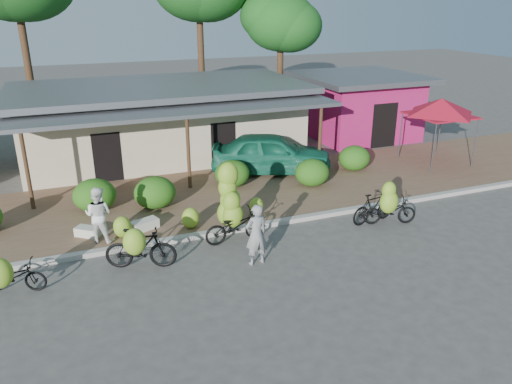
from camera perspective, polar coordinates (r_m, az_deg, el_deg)
ground at (r=14.19m, az=-1.28°, el=-8.07°), size 100.00×100.00×0.00m
sidewalk at (r=18.49m, az=-6.67°, el=-0.79°), size 60.00×6.00×0.12m
curb at (r=15.84m, az=-3.80°, el=-4.53°), size 60.00×0.25×0.15m
shop_main at (r=23.54m, az=-10.68°, el=8.04°), size 13.00×8.50×3.35m
shop_pink at (r=27.51m, az=11.55°, el=9.74°), size 6.00×6.00×3.25m
tree_near_right at (r=28.69m, az=2.40°, el=19.03°), size 4.11×3.91×7.40m
hedge_1 at (r=17.89m, az=-17.98°, el=-0.34°), size 1.45×1.30×1.13m
hedge_2 at (r=17.59m, az=-11.48°, el=-0.07°), size 1.44×1.30×1.12m
hedge_3 at (r=19.26m, az=-2.74°, el=2.12°), size 1.35×1.22×1.06m
hedge_4 at (r=19.46m, az=6.43°, el=2.21°), size 1.36×1.22×1.06m
hedge_5 at (r=21.55m, az=11.17°, el=3.83°), size 1.36×1.23×1.06m
red_canopy at (r=23.11m, az=20.40°, el=9.11°), size 3.50×3.50×2.86m
bike_far_left at (r=13.92m, az=-26.30°, el=-8.56°), size 1.72×1.40×1.29m
bike_left at (r=13.92m, az=-13.14°, el=-6.19°), size 2.03×1.45×1.48m
bike_center at (r=15.20m, az=-2.72°, el=-2.28°), size 1.97×1.20×2.38m
bike_right at (r=16.69m, az=13.73°, el=-1.46°), size 1.78×1.28×1.62m
bike_far_right at (r=16.91m, az=15.02°, el=-2.09°), size 1.84×1.10×0.91m
loose_banana_a at (r=15.75m, az=-15.05°, el=-3.87°), size 0.54×0.46×0.68m
loose_banana_b at (r=15.92m, az=-7.50°, el=-2.97°), size 0.56×0.47×0.69m
loose_banana_c at (r=16.82m, az=0.06°, el=-1.60°), size 0.48×0.41×0.60m
sack_near at (r=16.19m, az=-12.59°, el=-3.66°), size 0.94×0.66×0.30m
sack_far at (r=16.22m, az=-18.65°, el=-4.31°), size 0.83×0.76×0.28m
vendor at (r=13.74m, az=0.01°, el=-4.89°), size 0.70×0.51×1.79m
bystander at (r=15.48m, az=-17.57°, el=-2.49°), size 1.05×0.97×1.72m
teal_van at (r=20.78m, az=1.77°, el=4.47°), size 5.32×3.69×1.68m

